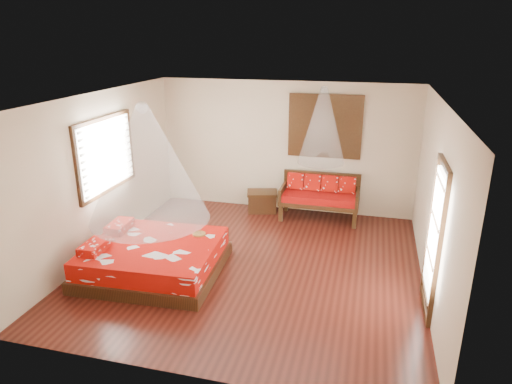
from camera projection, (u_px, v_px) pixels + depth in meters
room at (252, 187)px, 7.28m from camera, size 5.54×5.54×2.84m
bed at (153, 258)px, 7.44m from camera, size 2.22×2.03×0.64m
daybed at (320, 195)px, 9.55m from camera, size 1.63×0.72×0.94m
storage_chest at (262, 201)px, 10.01m from camera, size 0.75×0.62×0.45m
shutter_panel at (325, 126)px, 9.40m from camera, size 1.52×0.06×1.32m
window_left at (106, 155)px, 8.00m from camera, size 0.10×1.74×1.34m
glazed_door at (434, 239)px, 6.20m from camera, size 0.08×1.02×2.16m
wine_tray at (199, 232)px, 7.69m from camera, size 0.22×0.22×0.18m
mosquito_net_main at (146, 164)px, 6.91m from camera, size 1.86×1.86×1.80m
mosquito_net_daybed at (323, 126)px, 8.94m from camera, size 0.94×0.94×1.50m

